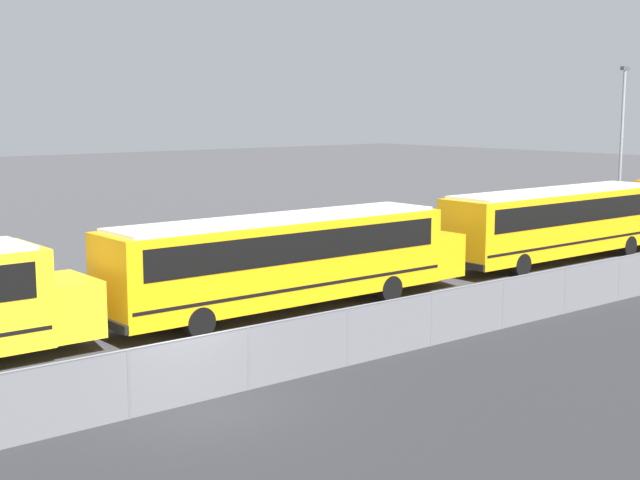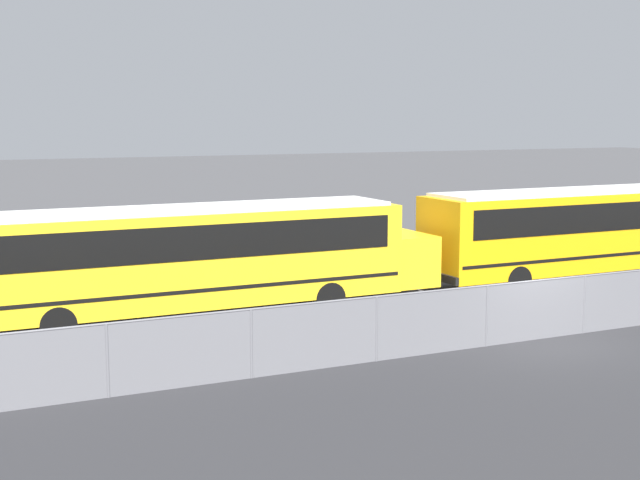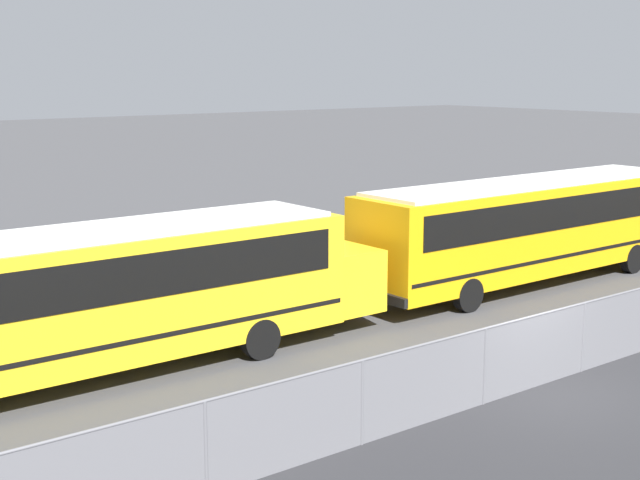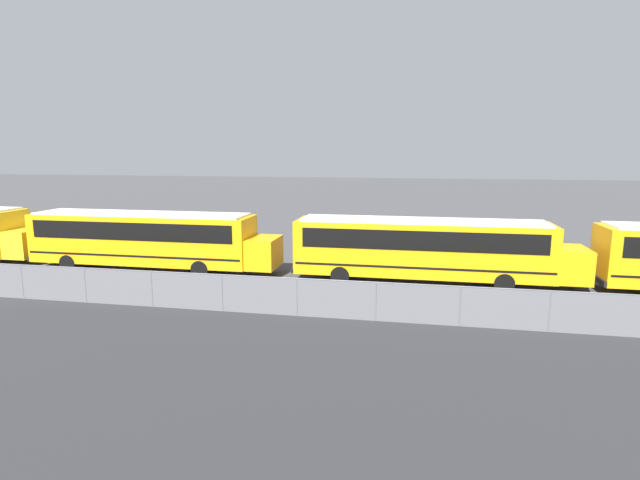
% 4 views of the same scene
% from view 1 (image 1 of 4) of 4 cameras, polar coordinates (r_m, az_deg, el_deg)
% --- Properties ---
extents(ground_plane, '(200.00, 200.00, 0.00)m').
position_cam_1_polar(ground_plane, '(20.02, -8.21, -10.33)').
color(ground_plane, '#424244').
extents(fence, '(123.29, 0.07, 1.51)m').
position_cam_1_polar(fence, '(19.78, -8.25, -8.22)').
color(fence, '#9EA0A5').
rests_on(fence, ground_plane).
extents(school_bus_4, '(13.41, 2.49, 3.06)m').
position_cam_1_polar(school_bus_4, '(28.12, -2.03, -0.97)').
color(school_bus_4, '#EDA80F').
rests_on(school_bus_4, ground_plane).
extents(school_bus_5, '(13.41, 2.49, 3.06)m').
position_cam_1_polar(school_bus_5, '(38.50, 15.18, 1.31)').
color(school_bus_5, '#EDA80F').
rests_on(school_bus_5, ground_plane).
extents(light_pole, '(0.60, 0.24, 8.62)m').
position_cam_1_polar(light_pole, '(52.32, 18.74, 6.17)').
color(light_pole, gray).
rests_on(light_pole, ground_plane).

